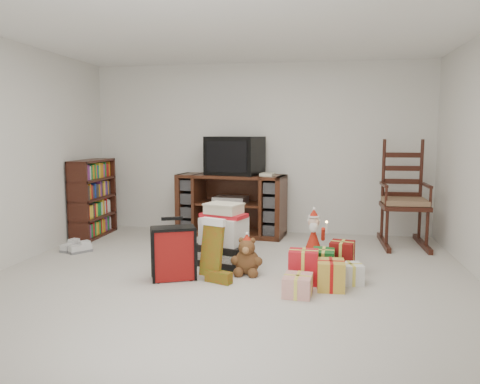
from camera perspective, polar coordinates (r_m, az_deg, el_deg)
name	(u,v)px	position (r m, az deg, el deg)	size (l,w,h in m)	color
room	(227,157)	(4.51, -1.61, 4.26)	(5.01, 5.01, 2.51)	beige
tv_stand	(231,205)	(6.81, -1.06, -1.56)	(1.61, 0.74, 0.88)	#3F1E12
bookshelf	(93,199)	(7.05, -17.49, -0.88)	(0.30, 0.90, 1.10)	#38180F
rocking_chair	(403,208)	(6.58, 19.29, -1.81)	(0.59, 0.97, 1.45)	#38180F
gift_pile	(224,239)	(5.28, -1.98, -5.72)	(0.65, 0.55, 0.69)	black
red_suitcase	(174,253)	(4.81, -8.11, -7.38)	(0.47, 0.36, 0.63)	maroon
stocking	(212,249)	(4.75, -3.44, -6.95)	(0.30, 0.13, 0.64)	#0D7917
teddy_bear	(247,258)	(4.97, 0.87, -8.08)	(0.26, 0.23, 0.39)	brown
santa_figurine	(313,240)	(5.57, 8.93, -5.82)	(0.30, 0.28, 0.61)	#B22213
mrs_claus_figurine	(219,236)	(5.76, -2.56, -5.37)	(0.29, 0.27, 0.59)	#B22213
sneaker_pair	(75,248)	(6.26, -19.42, -6.43)	(0.40, 0.30, 0.10)	silver
gift_cluster	(324,267)	(4.84, 10.22, -9.04)	(0.79, 1.15, 0.27)	red
crt_television	(235,156)	(6.74, -0.65, 4.45)	(0.86, 0.72, 0.55)	black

